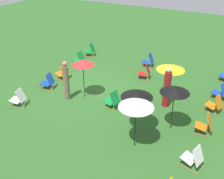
% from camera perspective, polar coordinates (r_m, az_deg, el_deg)
% --- Properties ---
extents(ground_plane, '(40.00, 40.00, 0.00)m').
position_cam_1_polar(ground_plane, '(13.63, -4.47, -0.72)').
color(ground_plane, '#2D6026').
extents(deckchair_0, '(0.67, 0.86, 0.83)m').
position_cam_1_polar(deckchair_0, '(13.88, 21.53, -0.48)').
color(deckchair_0, olive).
rests_on(deckchair_0, ground).
extents(deckchair_1, '(0.66, 0.86, 0.83)m').
position_cam_1_polar(deckchair_1, '(9.65, 16.50, -13.43)').
color(deckchair_1, olive).
rests_on(deckchair_1, ground).
extents(deckchair_3, '(0.54, 0.80, 0.83)m').
position_cam_1_polar(deckchair_3, '(16.48, 7.59, 5.91)').
color(deckchair_3, olive).
rests_on(deckchair_3, ground).
extents(deckchair_4, '(0.62, 0.84, 0.83)m').
position_cam_1_polar(deckchair_4, '(12.25, 0.08, -2.26)').
color(deckchair_4, olive).
rests_on(deckchair_4, ground).
extents(deckchair_5, '(0.66, 0.86, 0.83)m').
position_cam_1_polar(deckchair_5, '(13.09, -18.80, -1.77)').
color(deckchair_5, olive).
rests_on(deckchair_5, ground).
extents(deckchair_7, '(0.56, 0.81, 0.83)m').
position_cam_1_polar(deckchair_7, '(15.06, -10.21, 3.45)').
color(deckchair_7, olive).
rests_on(deckchair_7, ground).
extents(deckchair_8, '(0.64, 0.85, 0.83)m').
position_cam_1_polar(deckchair_8, '(12.75, 20.55, -2.94)').
color(deckchair_8, olive).
rests_on(deckchair_8, ground).
extents(deckchair_9, '(0.67, 0.86, 0.83)m').
position_cam_1_polar(deckchair_9, '(14.98, 6.84, 3.56)').
color(deckchair_9, olive).
rests_on(deckchair_9, ground).
extents(deckchair_10, '(0.65, 0.86, 0.83)m').
position_cam_1_polar(deckchair_10, '(18.05, -4.53, 8.10)').
color(deckchair_10, olive).
rests_on(deckchair_10, ground).
extents(deckchair_11, '(0.63, 0.84, 0.83)m').
position_cam_1_polar(deckchair_11, '(14.21, -13.10, 1.56)').
color(deckchair_11, olive).
rests_on(deckchair_11, ground).
extents(deckchair_12, '(0.56, 0.81, 0.83)m').
position_cam_1_polar(deckchair_12, '(11.28, 18.77, -6.98)').
color(deckchair_12, olive).
rests_on(deckchair_12, ground).
extents(deckchair_14, '(0.48, 0.76, 0.83)m').
position_cam_1_polar(deckchair_14, '(16.76, -6.87, 6.34)').
color(deckchair_14, olive).
rests_on(deckchair_14, ground).
extents(umbrella_0, '(1.21, 1.21, 1.80)m').
position_cam_1_polar(umbrella_0, '(10.18, 5.17, -0.91)').
color(umbrella_0, black).
rests_on(umbrella_0, ground).
extents(umbrella_1, '(1.29, 1.29, 1.70)m').
position_cam_1_polar(umbrella_1, '(12.70, 12.09, 4.46)').
color(umbrella_1, black).
rests_on(umbrella_1, ground).
extents(umbrella_2, '(1.04, 1.04, 1.92)m').
position_cam_1_polar(umbrella_2, '(12.56, -6.08, 5.63)').
color(umbrella_2, black).
rests_on(umbrella_2, ground).
extents(umbrella_3, '(1.23, 1.23, 1.89)m').
position_cam_1_polar(umbrella_3, '(9.31, 5.04, -3.09)').
color(umbrella_3, black).
rests_on(umbrella_3, ground).
extents(umbrella_4, '(1.12, 1.12, 1.92)m').
position_cam_1_polar(umbrella_4, '(10.46, 12.92, 0.02)').
color(umbrella_4, black).
rests_on(umbrella_4, ground).
extents(person_0, '(0.39, 0.39, 1.92)m').
position_cam_1_polar(person_0, '(12.84, -9.50, 1.72)').
color(person_0, '#72664C').
rests_on(person_0, ground).
extents(person_1, '(0.43, 0.43, 1.89)m').
position_cam_1_polar(person_1, '(12.38, 11.30, 0.27)').
color(person_1, maroon).
rests_on(person_1, ground).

